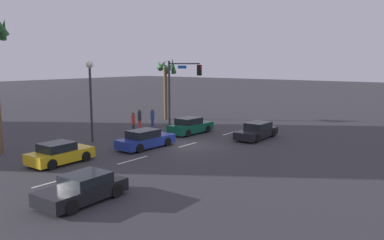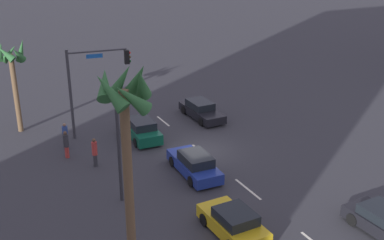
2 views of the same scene
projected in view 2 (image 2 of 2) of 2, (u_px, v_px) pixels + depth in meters
name	position (u px, v px, depth m)	size (l,w,h in m)	color
ground_plane	(201.00, 151.00, 31.56)	(220.00, 220.00, 0.00)	#333338
lane_stripe_2	(248.00, 189.00, 26.86)	(2.57, 0.14, 0.01)	silver
lane_stripe_3	(200.00, 151.00, 31.60)	(2.17, 0.14, 0.01)	silver
lane_stripe_4	(163.00, 121.00, 36.62)	(2.25, 0.14, 0.01)	silver
car_0	(194.00, 164.00, 28.38)	(4.59, 1.97, 1.36)	navy
car_1	(141.00, 129.00, 33.39)	(4.44, 2.00, 1.43)	#0F5138
car_2	(201.00, 110.00, 37.13)	(4.68, 1.88, 1.31)	black
car_3	(233.00, 223.00, 22.66)	(3.94, 1.98, 1.33)	gold
traffic_signal	(90.00, 78.00, 32.52)	(0.78, 4.35, 6.31)	#38383D
streetlamp	(117.00, 124.00, 24.20)	(0.56, 0.56, 6.29)	#2D2D33
pedestrian_0	(66.00, 144.00, 30.34)	(0.36, 0.36, 1.82)	#BF3833
pedestrian_1	(65.00, 135.00, 31.68)	(0.51, 0.51, 1.79)	#2D478C
pedestrian_2	(95.00, 152.00, 29.18)	(0.44, 0.44, 1.86)	#333338
palm_tree_0	(126.00, 121.00, 17.18)	(2.27, 2.38, 9.23)	brown
palm_tree_1	(13.00, 64.00, 33.10)	(2.14, 2.40, 6.72)	brown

